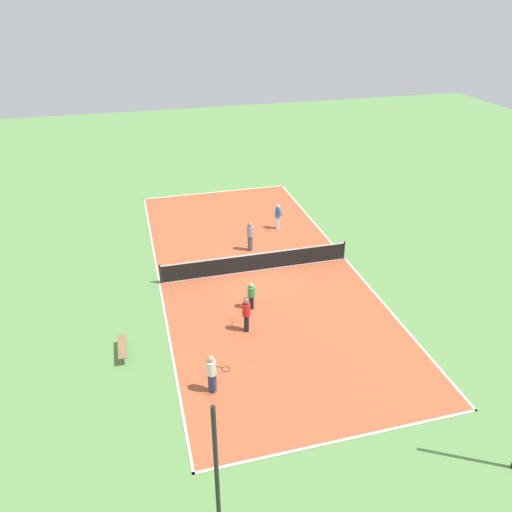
# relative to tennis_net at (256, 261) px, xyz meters

# --- Properties ---
(ground_plane) EXTENTS (80.00, 80.00, 0.00)m
(ground_plane) POSITION_rel_tennis_net_xyz_m (0.00, 0.00, -0.57)
(ground_plane) COLOR #60934C
(court_surface) EXTENTS (10.48, 23.67, 0.02)m
(court_surface) POSITION_rel_tennis_net_xyz_m (0.00, 0.00, -0.56)
(court_surface) COLOR #B75633
(court_surface) RESTS_ON ground_plane
(tennis_net) EXTENTS (10.28, 0.10, 1.07)m
(tennis_net) POSITION_rel_tennis_net_xyz_m (0.00, 0.00, 0.00)
(tennis_net) COLOR black
(tennis_net) RESTS_ON court_surface
(bench) EXTENTS (0.36, 1.59, 0.45)m
(bench) POSITION_rel_tennis_net_xyz_m (7.16, 5.26, -0.18)
(bench) COLOR olive
(bench) RESTS_ON ground_plane
(player_coach_red) EXTENTS (0.62, 0.99, 1.69)m
(player_coach_red) POSITION_rel_tennis_net_xyz_m (1.77, 5.01, 0.43)
(player_coach_red) COLOR black
(player_coach_red) RESTS_ON court_surface
(player_far_white) EXTENTS (0.93, 0.84, 1.73)m
(player_far_white) POSITION_rel_tennis_net_xyz_m (3.92, 8.37, 0.45)
(player_far_white) COLOR navy
(player_far_white) RESTS_ON court_surface
(player_near_blue) EXTENTS (0.40, 0.95, 1.64)m
(player_near_blue) POSITION_rel_tennis_net_xyz_m (-2.66, -4.65, 0.40)
(player_near_blue) COLOR white
(player_near_blue) RESTS_ON court_surface
(player_far_green) EXTENTS (0.48, 0.48, 1.40)m
(player_far_green) POSITION_rel_tennis_net_xyz_m (1.12, 3.38, 0.24)
(player_far_green) COLOR black
(player_far_green) RESTS_ON court_surface
(player_baseline_gray) EXTENTS (0.39, 0.39, 1.79)m
(player_baseline_gray) POSITION_rel_tennis_net_xyz_m (-0.26, -2.32, 0.49)
(player_baseline_gray) COLOR #4C4C51
(player_baseline_gray) RESTS_ON court_surface
(tennis_ball_far_baseline) EXTENTS (0.07, 0.07, 0.07)m
(tennis_ball_far_baseline) POSITION_rel_tennis_net_xyz_m (2.02, 7.09, -0.51)
(tennis_ball_far_baseline) COLOR #CCE033
(tennis_ball_far_baseline) RESTS_ON court_surface
(tennis_ball_midcourt) EXTENTS (0.07, 0.07, 0.07)m
(tennis_ball_midcourt) POSITION_rel_tennis_net_xyz_m (-4.47, -5.79, -0.51)
(tennis_ball_midcourt) COLOR #CCE033
(tennis_ball_midcourt) RESTS_ON court_surface
(fence_post_back_right) EXTENTS (0.12, 0.12, 5.23)m
(fence_post_back_right) POSITION_rel_tennis_net_xyz_m (4.79, 14.20, 2.05)
(fence_post_back_right) COLOR black
(fence_post_back_right) RESTS_ON ground_plane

